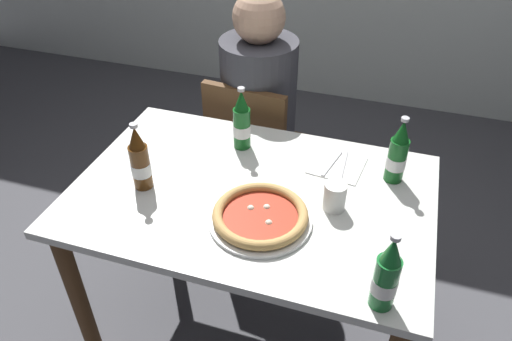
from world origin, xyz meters
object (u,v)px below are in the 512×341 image
(napkin_with_cutlery, at_px, (337,165))
(beer_bottle_center, at_px, (242,123))
(beer_bottle_extra, at_px, (386,277))
(beer_bottle_left, at_px, (140,161))
(dining_table_main, at_px, (252,216))
(chair_behind_table, at_px, (254,149))
(paper_cup, at_px, (335,196))
(beer_bottle_right, at_px, (398,155))
(diner_seated, at_px, (259,125))
(pizza_margherita_near, at_px, (260,216))

(napkin_with_cutlery, bearing_deg, beer_bottle_center, 177.96)
(beer_bottle_center, relative_size, beer_bottle_extra, 1.00)
(beer_bottle_left, bearing_deg, napkin_with_cutlery, 27.48)
(dining_table_main, distance_m, chair_behind_table, 0.66)
(beer_bottle_left, distance_m, paper_cup, 0.64)
(dining_table_main, height_order, beer_bottle_right, beer_bottle_right)
(diner_seated, xyz_separation_m, pizza_margherita_near, (0.26, -0.79, 0.19))
(beer_bottle_extra, bearing_deg, paper_cup, 119.06)
(beer_bottle_center, bearing_deg, beer_bottle_right, -3.22)
(beer_bottle_right, relative_size, napkin_with_cutlery, 1.24)
(dining_table_main, xyz_separation_m, chair_behind_table, (-0.19, 0.61, -0.15))
(diner_seated, bearing_deg, pizza_margherita_near, -72.06)
(beer_bottle_extra, bearing_deg, dining_table_main, 144.29)
(beer_bottle_right, bearing_deg, pizza_margherita_near, -137.35)
(dining_table_main, relative_size, beer_bottle_left, 4.86)
(chair_behind_table, distance_m, beer_bottle_left, 0.81)
(pizza_margherita_near, distance_m, beer_bottle_extra, 0.45)
(diner_seated, relative_size, beer_bottle_right, 4.89)
(pizza_margherita_near, bearing_deg, chair_behind_table, 109.51)
(pizza_margherita_near, xyz_separation_m, beer_bottle_extra, (0.39, -0.20, 0.08))
(beer_bottle_center, bearing_deg, diner_seated, 99.04)
(beer_bottle_center, height_order, beer_bottle_right, same)
(beer_bottle_extra, bearing_deg, beer_bottle_right, 91.85)
(diner_seated, bearing_deg, beer_bottle_extra, -56.90)
(dining_table_main, relative_size, beer_bottle_center, 4.86)
(beer_bottle_extra, xyz_separation_m, napkin_with_cutlery, (-0.21, 0.56, -0.10))
(diner_seated, distance_m, beer_bottle_left, 0.81)
(beer_bottle_left, distance_m, beer_bottle_right, 0.86)
(pizza_margherita_near, xyz_separation_m, napkin_with_cutlery, (0.18, 0.36, -0.02))
(chair_behind_table, height_order, beer_bottle_center, beer_bottle_center)
(diner_seated, relative_size, beer_bottle_extra, 4.89)
(chair_behind_table, relative_size, diner_seated, 0.70)
(dining_table_main, height_order, paper_cup, paper_cup)
(beer_bottle_left, height_order, paper_cup, beer_bottle_left)
(chair_behind_table, relative_size, beer_bottle_right, 3.44)
(dining_table_main, height_order, beer_bottle_center, beer_bottle_center)
(pizza_margherita_near, height_order, beer_bottle_extra, beer_bottle_extra)
(dining_table_main, bearing_deg, beer_bottle_center, 115.75)
(chair_behind_table, relative_size, pizza_margherita_near, 2.61)
(chair_behind_table, distance_m, paper_cup, 0.83)
(dining_table_main, xyz_separation_m, diner_seated, (-0.18, 0.66, -0.05))
(diner_seated, distance_m, pizza_margherita_near, 0.85)
(dining_table_main, bearing_deg, napkin_with_cutlery, 42.65)
(beer_bottle_extra, bearing_deg, napkin_with_cutlery, 110.73)
(beer_bottle_left, distance_m, beer_bottle_extra, 0.86)
(beer_bottle_extra, bearing_deg, beer_bottle_center, 135.21)
(pizza_margherita_near, bearing_deg, beer_bottle_center, 116.85)
(napkin_with_cutlery, bearing_deg, chair_behind_table, 139.27)
(beer_bottle_left, bearing_deg, chair_behind_table, 76.46)
(dining_table_main, relative_size, beer_bottle_extra, 4.86)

